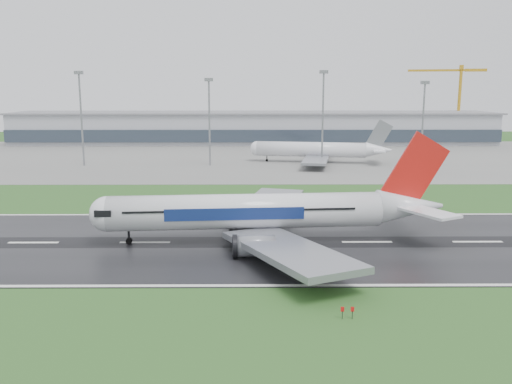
{
  "coord_description": "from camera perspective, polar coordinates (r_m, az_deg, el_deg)",
  "views": [
    {
      "loc": [
        -0.66,
        -93.35,
        27.11
      ],
      "look_at": [
        0.08,
        12.0,
        7.0
      ],
      "focal_mm": 37.78,
      "sensor_mm": 36.0,
      "label": 1
    }
  ],
  "objects": [
    {
      "name": "ground",
      "position": [
        97.21,
        0.01,
        -5.39
      ],
      "size": [
        520.0,
        520.0,
        0.0
      ],
      "primitive_type": "plane",
      "color": "#224C1C",
      "rests_on": "ground"
    },
    {
      "name": "runway",
      "position": [
        97.2,
        0.01,
        -5.36
      ],
      "size": [
        400.0,
        45.0,
        0.1
      ],
      "primitive_type": "cube",
      "color": "black",
      "rests_on": "ground"
    },
    {
      "name": "apron",
      "position": [
        220.03,
        -0.23,
        3.74
      ],
      "size": [
        400.0,
        130.0,
        0.08
      ],
      "primitive_type": "cube",
      "color": "slate",
      "rests_on": "ground"
    },
    {
      "name": "terminal",
      "position": [
        279.04,
        -0.27,
        6.78
      ],
      "size": [
        240.0,
        36.0,
        15.0
      ],
      "primitive_type": "cube",
      "color": "#9799A1",
      "rests_on": "ground"
    },
    {
      "name": "main_airliner",
      "position": [
        95.94,
        1.56,
        0.22
      ],
      "size": [
        68.04,
        65.25,
        18.79
      ],
      "primitive_type": null,
      "rotation": [
        0.0,
        0.0,
        0.08
      ],
      "color": "silver",
      "rests_on": "runway"
    },
    {
      "name": "parked_airliner",
      "position": [
        203.17,
        6.48,
        5.32
      ],
      "size": [
        61.76,
        58.79,
        15.72
      ],
      "primitive_type": null,
      "rotation": [
        0.0,
        0.0,
        -0.18
      ],
      "color": "silver",
      "rests_on": "apron"
    },
    {
      "name": "tower_crane",
      "position": [
        313.99,
        20.7,
        8.85
      ],
      "size": [
        39.93,
        10.94,
        40.25
      ],
      "primitive_type": null,
      "rotation": [
        0.0,
        0.0,
        -0.22
      ],
      "color": "#BF881A",
      "rests_on": "ground"
    },
    {
      "name": "floodmast_1",
      "position": [
        203.0,
        -17.99,
        7.19
      ],
      "size": [
        0.64,
        0.64,
        32.32
      ],
      "primitive_type": "cylinder",
      "color": "gray",
      "rests_on": "ground"
    },
    {
      "name": "floodmast_2",
      "position": [
        194.34,
        -4.95,
        7.18
      ],
      "size": [
        0.64,
        0.64,
        29.9
      ],
      "primitive_type": "cylinder",
      "color": "gray",
      "rests_on": "ground"
    },
    {
      "name": "floodmast_3",
      "position": [
        195.29,
        7.08,
        7.55
      ],
      "size": [
        0.64,
        0.64,
        32.58
      ],
      "primitive_type": "cylinder",
      "color": "gray",
      "rests_on": "ground"
    },
    {
      "name": "floodmast_4",
      "position": [
        203.18,
        17.23,
        6.76
      ],
      "size": [
        0.64,
        0.64,
        28.91
      ],
      "primitive_type": "cylinder",
      "color": "gray",
      "rests_on": "ground"
    }
  ]
}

